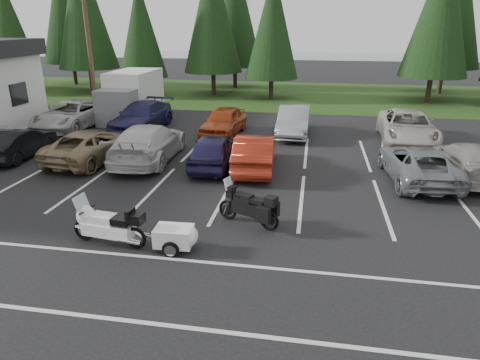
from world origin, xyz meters
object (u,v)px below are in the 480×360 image
car_near_3 (149,143)px  car_near_7 (467,160)px  car_far_4 (407,127)px  adventure_motorcycle (248,203)px  car_near_4 (213,150)px  car_far_2 (224,121)px  cargo_trailer (174,239)px  box_truck (129,96)px  car_far_3 (294,121)px  car_near_1 (19,143)px  utility_pole (89,42)px  car_near_6 (418,163)px  car_far_0 (72,115)px  car_far_1 (142,116)px  car_near_2 (92,145)px  car_near_5 (255,152)px  touring_motorcycle (108,222)px

car_near_3 → car_near_7: car_near_3 is taller
car_near_7 → car_far_4: 5.33m
car_near_7 → adventure_motorcycle: size_ratio=2.08×
car_near_4 → car_far_2: (-0.70, 5.52, 0.03)m
adventure_motorcycle → cargo_trailer: bearing=-110.5°
box_truck → car_far_3: (10.41, -2.30, -0.69)m
car_near_1 → car_far_2: 10.01m
utility_pole → car_far_3: utility_pole is taller
car_near_3 → car_near_6: (11.15, -0.66, -0.13)m
car_far_0 → car_far_2: car_far_0 is taller
car_near_6 → car_far_1: 14.99m
box_truck → cargo_trailer: (7.94, -15.50, -1.11)m
box_truck → car_far_2: box_truck is taller
cargo_trailer → car_far_3: bearing=77.2°
car_near_2 → cargo_trailer: size_ratio=3.44×
car_near_2 → car_near_6: (13.64, -0.26, -0.01)m
car_near_5 → car_far_1: (-7.32, 5.86, 0.03)m
car_near_7 → car_near_6: bearing=17.6°
utility_pole → car_far_4: bearing=-7.3°
utility_pole → touring_motorcycle: size_ratio=3.61×
car_near_4 → cargo_trailer: car_near_4 is taller
car_far_1 → adventure_motorcycle: 13.57m
car_near_5 → car_near_6: bearing=173.9°
car_near_7 → car_near_1: bearing=0.1°
utility_pole → car_near_6: (17.51, -8.18, -4.01)m
car_near_2 → adventure_motorcycle: (7.78, -5.23, 0.00)m
box_truck → car_far_3: bearing=-12.5°
car_near_3 → car_far_0: 8.44m
car_near_5 → cargo_trailer: bearing=76.5°
car_far_4 → car_near_2: bearing=-155.8°
car_far_1 → box_truck: bearing=129.3°
car_far_2 → cargo_trailer: (1.29, -12.63, -0.40)m
car_far_4 → box_truck: bearing=172.9°
car_far_1 → cargo_trailer: size_ratio=3.62×
car_far_3 → cargo_trailer: car_far_3 is taller
car_near_3 → cargo_trailer: 8.31m
adventure_motorcycle → car_near_6: bearing=62.5°
car_near_2 → car_near_7: bearing=-172.6°
box_truck → car_near_5: (9.15, -8.42, -0.71)m
car_near_2 → car_far_4: 15.37m
car_near_5 → car_far_2: (-2.49, 5.55, -0.00)m
car_far_1 → car_far_2: 4.84m
car_near_3 → car_far_1: (-2.53, 5.45, -0.04)m
car_near_2 → box_truck: bearing=-71.7°
car_near_7 → car_far_0: 20.44m
cargo_trailer → car_far_0: bearing=126.7°
car_near_2 → adventure_motorcycle: adventure_motorcycle is taller
utility_pole → cargo_trailer: size_ratio=6.17×
car_near_3 → cargo_trailer: (3.58, -7.49, -0.47)m
cargo_trailer → car_near_2: bearing=128.4°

